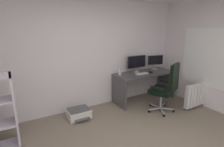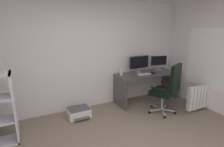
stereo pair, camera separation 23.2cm
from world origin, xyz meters
name	(u,v)px [view 1 (the left image)]	position (x,y,z in m)	size (l,w,h in m)	color
wall_back	(80,56)	(0.00, 2.34, 1.26)	(5.24, 0.10, 2.52)	silver
window_pane	(208,58)	(2.62, 0.93, 1.20)	(0.01, 1.23, 1.29)	white
window_frame	(208,58)	(2.61, 0.93, 1.20)	(0.02, 1.31, 1.37)	white
desk	(145,80)	(1.60, 1.95, 0.56)	(1.63, 0.65, 0.75)	#494547
monitor_main	(137,62)	(1.47, 2.13, 1.01)	(0.57, 0.18, 0.43)	#B2B5B7
monitor_secondary	(155,61)	(2.11, 2.13, 0.99)	(0.49, 0.18, 0.40)	#B2B5B7
keyboard	(142,74)	(1.45, 1.88, 0.76)	(0.34, 0.13, 0.02)	silver
computer_mouse	(151,72)	(1.72, 1.86, 0.77)	(0.06, 0.10, 0.03)	black
desktop_speaker	(120,72)	(0.91, 2.08, 0.84)	(0.07, 0.07, 0.17)	silver
office_chair	(167,86)	(1.56, 1.14, 0.62)	(0.68, 0.70, 1.15)	#B7BABC
printer	(79,113)	(-0.25, 1.89, 0.10)	(0.47, 0.44, 0.21)	white
radiator	(201,94)	(2.52, 0.93, 0.33)	(1.07, 0.10, 0.54)	white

